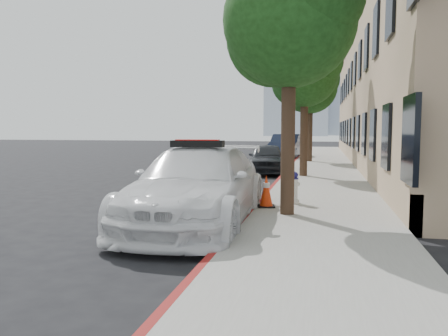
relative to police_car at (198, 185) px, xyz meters
name	(u,v)px	position (x,y,z in m)	size (l,w,h in m)	color
ground	(187,201)	(-1.10, 2.74, -0.81)	(120.00, 120.00, 0.00)	black
sidewalk	(322,169)	(2.50, 12.74, -0.74)	(3.20, 50.00, 0.15)	gray
curb_strip	(289,168)	(0.96, 12.74, -0.74)	(0.12, 50.00, 0.15)	maroon
building	(427,75)	(8.10, 17.74, 4.19)	(8.00, 36.00, 10.00)	tan
tower_left	(298,32)	(-5.10, 122.74, 29.19)	(18.00, 14.00, 60.00)	#9EA8B7
tower_right	(341,66)	(7.90, 137.74, 21.19)	(14.00, 14.00, 44.00)	#9EA8B7
tree_near	(291,19)	(1.83, 0.73, 3.46)	(2.92, 2.82, 5.62)	black
tree_mid	(306,73)	(1.83, 8.73, 3.35)	(2.77, 2.64, 5.43)	black
tree_far	(311,86)	(1.83, 16.73, 3.57)	(3.10, 3.00, 5.81)	black
police_car	(198,185)	(0.00, 0.00, 0.00)	(2.39, 5.64, 1.77)	white
parked_car_mid	(267,158)	(0.10, 10.81, -0.14)	(1.59, 3.96, 1.35)	#202329
parked_car_far	(286,146)	(0.10, 20.85, 0.01)	(1.74, 5.00, 1.65)	black
fire_hydrant	(293,188)	(1.83, 2.17, -0.28)	(0.34, 0.30, 0.79)	silver
traffic_cone	(266,191)	(1.25, 1.49, -0.29)	(0.47, 0.47, 0.76)	black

